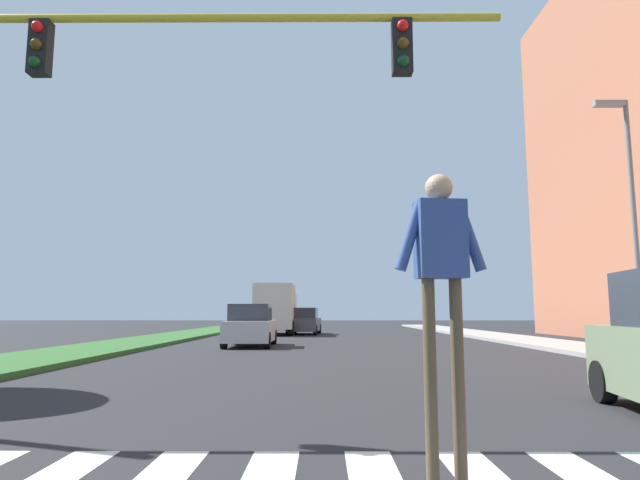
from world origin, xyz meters
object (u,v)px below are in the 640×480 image
at_px(pedestrian_performer, 441,277).
at_px(sedan_distant, 304,322).
at_px(street_lamp_right, 630,201).
at_px(traffic_light_gantry, 37,97).
at_px(truck_box_delivery, 276,308).
at_px(sedan_midblock, 251,327).

distance_m(pedestrian_performer, sedan_distant, 30.95).
height_order(pedestrian_performer, sedan_distant, pedestrian_performer).
distance_m(street_lamp_right, pedestrian_performer, 14.18).
bearing_deg(sedan_distant, traffic_light_gantry, -95.74).
bearing_deg(pedestrian_performer, truck_box_delivery, 97.29).
relative_size(sedan_midblock, truck_box_delivery, 0.65).
height_order(sedan_midblock, truck_box_delivery, truck_box_delivery).
xyz_separation_m(traffic_light_gantry, pedestrian_performer, (4.94, -2.98, -2.72)).
relative_size(street_lamp_right, truck_box_delivery, 1.21).
height_order(sedan_midblock, sedan_distant, sedan_midblock).
distance_m(traffic_light_gantry, sedan_midblock, 15.83).
xyz_separation_m(pedestrian_performer, sedan_midblock, (-3.91, 18.37, -0.87)).
bearing_deg(truck_box_delivery, sedan_midblock, -90.02).
height_order(pedestrian_performer, sedan_midblock, pedestrian_performer).
relative_size(traffic_light_gantry, street_lamp_right, 1.25).
xyz_separation_m(street_lamp_right, truck_box_delivery, (-11.90, 19.19, -2.96)).
distance_m(street_lamp_right, sedan_distant, 22.32).
bearing_deg(sedan_midblock, sedan_distant, 81.93).
bearing_deg(truck_box_delivery, pedestrian_performer, -82.71).
bearing_deg(sedan_distant, sedan_midblock, -98.07).
relative_size(pedestrian_performer, truck_box_delivery, 0.40).
bearing_deg(truck_box_delivery, street_lamp_right, -58.20).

